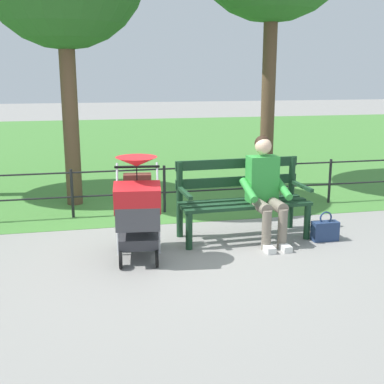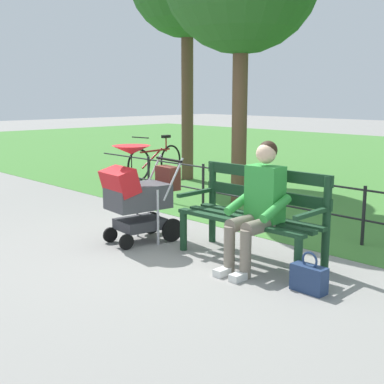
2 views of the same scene
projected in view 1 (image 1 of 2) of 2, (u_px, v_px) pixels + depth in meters
ground_plane at (183, 243)px, 6.04m from camera, size 60.00×60.00×0.00m
grass_lawn at (124, 144)px, 14.40m from camera, size 40.00×16.00×0.01m
park_bench at (241, 195)px, 6.18m from camera, size 1.62×0.66×0.96m
person_on_bench at (265, 187)px, 5.98m from camera, size 0.55×0.74×1.28m
stroller at (138, 207)px, 5.40m from camera, size 0.59×0.93×1.15m
handbag at (325, 230)px, 6.10m from camera, size 0.32×0.14×0.37m
park_fence at (183, 183)px, 7.33m from camera, size 7.90×0.04×0.70m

